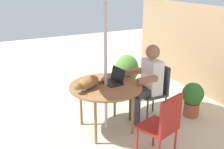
# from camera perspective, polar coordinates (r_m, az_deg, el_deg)

# --- Properties ---
(ground_plane) EXTENTS (14.00, 14.00, 0.00)m
(ground_plane) POSITION_cam_1_polar(r_m,az_deg,el_deg) (4.19, -1.26, -11.48)
(ground_plane) COLOR beige
(fence_back) EXTENTS (5.19, 0.08, 1.71)m
(fence_back) POSITION_cam_1_polar(r_m,az_deg,el_deg) (5.15, 22.44, 3.46)
(fence_back) COLOR tan
(fence_back) RESTS_ON ground
(patio_table) EXTENTS (1.06, 1.06, 0.72)m
(patio_table) POSITION_cam_1_polar(r_m,az_deg,el_deg) (3.88, -1.33, -3.10)
(patio_table) COLOR olive
(patio_table) RESTS_ON ground
(chair_occupied) EXTENTS (0.40, 0.40, 0.90)m
(chair_occupied) POSITION_cam_1_polar(r_m,az_deg,el_deg) (4.35, 9.31, -2.70)
(chair_occupied) COLOR #33383F
(chair_occupied) RESTS_ON ground
(chair_empty) EXTENTS (0.50, 0.50, 0.90)m
(chair_empty) POSITION_cam_1_polar(r_m,az_deg,el_deg) (3.34, 10.87, -10.14)
(chair_empty) COLOR maroon
(chair_empty) RESTS_ON ground
(person_seated) EXTENTS (0.48, 0.48, 1.24)m
(person_seated) POSITION_cam_1_polar(r_m,az_deg,el_deg) (4.20, 7.67, -0.94)
(person_seated) COLOR white
(person_seated) RESTS_ON ground
(laptop) EXTENTS (0.33, 0.29, 0.21)m
(laptop) POSITION_cam_1_polar(r_m,az_deg,el_deg) (3.94, 0.62, -0.86)
(laptop) COLOR black
(laptop) RESTS_ON patio_table
(cat) EXTENTS (0.36, 0.60, 0.17)m
(cat) POSITION_cam_1_polar(r_m,az_deg,el_deg) (3.73, -5.29, -1.85)
(cat) COLOR olive
(cat) RESTS_ON patio_table
(potted_plant_near_fence) EXTENTS (0.35, 0.35, 0.58)m
(potted_plant_near_fence) POSITION_cam_1_polar(r_m,az_deg,el_deg) (4.61, 16.77, -4.73)
(potted_plant_near_fence) COLOR #9E5138
(potted_plant_near_fence) RESTS_ON ground
(potted_plant_by_chair) EXTENTS (0.44, 0.44, 0.84)m
(potted_plant_by_chair) POSITION_cam_1_polar(r_m,az_deg,el_deg) (5.07, 3.17, 0.22)
(potted_plant_by_chair) COLOR #595654
(potted_plant_by_chair) RESTS_ON ground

